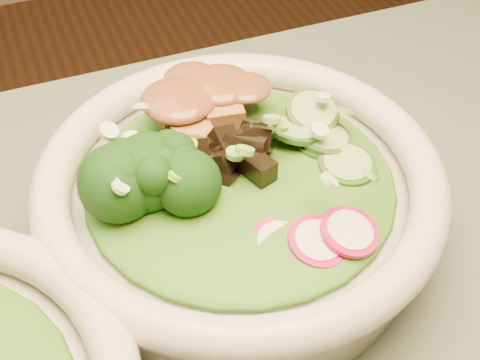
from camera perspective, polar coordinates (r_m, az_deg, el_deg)
name	(u,v)px	position (r m, az deg, el deg)	size (l,w,h in m)	color
salad_bowl	(240,200)	(0.50, 0.00, -1.74)	(0.30, 0.30, 0.08)	beige
lettuce_bed	(240,179)	(0.49, 0.00, 0.08)	(0.23, 0.23, 0.03)	#215812
broccoli_florets	(151,196)	(0.45, -7.63, -1.39)	(0.09, 0.08, 0.05)	black
radish_slices	(299,241)	(0.44, 5.05, -5.18)	(0.12, 0.04, 0.02)	#AE0D4B
cucumber_slices	(326,134)	(0.51, 7.34, 3.90)	(0.08, 0.08, 0.04)	#8FC36C
mushroom_heap	(231,151)	(0.49, -0.78, 2.46)	(0.08, 0.08, 0.04)	black
tofu_cubes	(199,110)	(0.53, -3.55, 5.96)	(0.10, 0.07, 0.04)	#9F6135
peanut_sauce	(198,95)	(0.52, -3.62, 7.23)	(0.08, 0.06, 0.02)	brown
scallion_garnish	(240,151)	(0.47, 0.00, 2.51)	(0.22, 0.22, 0.03)	#71B23F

